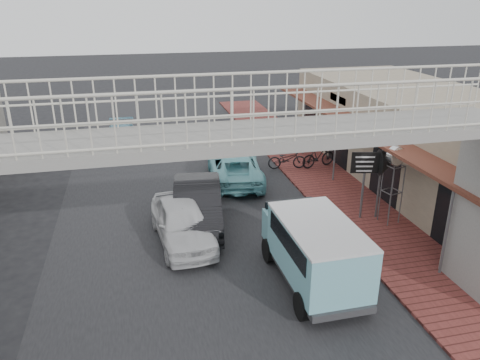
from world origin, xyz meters
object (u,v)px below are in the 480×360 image
angkot_van (315,245)px  white_hatchback (182,222)px  street_clock (396,160)px  arrow_sign (384,163)px  angkot_far (120,135)px  dark_sedan (198,204)px  angkot_curb (234,167)px  motorcycle_far (318,156)px  motorcycle_near (287,159)px

angkot_van → white_hatchback: bearing=133.4°
street_clock → arrow_sign: street_clock is taller
angkot_far → street_clock: street_clock is taller
dark_sedan → arrow_sign: (6.73, -1.25, 1.48)m
angkot_curb → angkot_van: (0.43, -8.70, 0.64)m
angkot_van → angkot_curb: bearing=92.0°
angkot_far → angkot_van: angkot_van is taller
dark_sedan → angkot_far: size_ratio=1.20×
white_hatchback → motorcycle_far: size_ratio=2.34×
angkot_curb → arrow_sign: 7.03m
white_hatchback → angkot_far: (-2.14, 12.17, -0.15)m
motorcycle_far → arrow_sign: (0.06, -5.89, 1.63)m
motorcycle_near → arrow_sign: bearing=-158.0°
angkot_curb → street_clock: size_ratio=1.71×
motorcycle_near → arrow_sign: size_ratio=0.69×
dark_sedan → angkot_van: bearing=-52.5°
motorcycle_near → motorcycle_far: 1.59m
arrow_sign → white_hatchback: bearing=-167.4°
angkot_far → angkot_van: bearing=-68.0°
motorcycle_near → angkot_far: bearing=58.7°
angkot_van → street_clock: 5.39m
angkot_far → motorcycle_near: 10.07m
street_clock → motorcycle_far: bearing=78.7°
angkot_van → motorcycle_far: bearing=66.3°
motorcycle_far → motorcycle_near: bearing=72.3°
dark_sedan → motorcycle_far: (6.67, 4.64, -0.15)m
arrow_sign → motorcycle_far: bearing=103.4°
white_hatchback → angkot_van: 4.95m
white_hatchback → arrow_sign: size_ratio=1.60×
motorcycle_near → street_clock: street_clock is taller
angkot_curb → arrow_sign: (4.44, -5.21, 1.59)m
white_hatchback → motorcycle_near: size_ratio=2.33×
white_hatchback → motorcycle_near: bearing=40.5°
angkot_van → arrow_sign: size_ratio=1.60×
white_hatchback → angkot_curb: (3.00, 5.18, -0.04)m
motorcycle_far → street_clock: street_clock is taller
dark_sedan → angkot_van: 5.49m
angkot_far → motorcycle_far: bearing=-31.1°
angkot_curb → motorcycle_far: 4.44m
white_hatchback → angkot_curb: bearing=54.6°
motorcycle_near → arrow_sign: arrow_sign is taller
street_clock → dark_sedan: bearing=153.0°
angkot_far → angkot_van: 16.67m
street_clock → angkot_curb: bearing=116.0°
dark_sedan → street_clock: street_clock is taller
dark_sedan → arrow_sign: size_ratio=1.82×
arrow_sign → angkot_van: bearing=-126.1°
motorcycle_far → angkot_curb: bearing=85.3°
angkot_van → motorcycle_near: angkot_van is taller
angkot_far → white_hatchback: bearing=-77.6°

